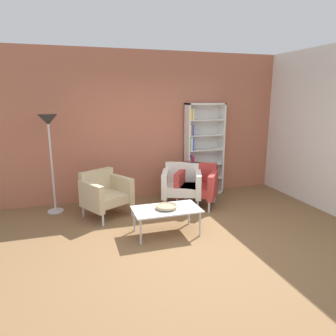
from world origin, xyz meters
name	(u,v)px	position (x,y,z in m)	size (l,w,h in m)	color
ground_plane	(192,248)	(0.00, 0.00, 0.00)	(8.32, 8.32, 0.00)	brown
brick_back_panel	(148,126)	(0.00, 2.46, 1.45)	(6.40, 0.12, 2.90)	#B2664C
plaster_right_partition	(335,131)	(2.86, 0.60, 1.45)	(0.12, 5.20, 2.90)	silver
bookshelf_tall	(201,150)	(1.09, 2.25, 0.93)	(0.80, 0.30, 1.90)	silver
coffee_table_low	(166,211)	(-0.20, 0.54, 0.37)	(1.00, 0.56, 0.40)	silver
decorative_bowl	(166,206)	(-0.20, 0.54, 0.43)	(0.32, 0.32, 0.05)	tan
armchair_by_bookshelf	(105,193)	(-1.00, 1.56, 0.41)	(0.93, 0.91, 0.78)	#C6B289
armchair_near_window	(182,184)	(0.46, 1.69, 0.41)	(0.89, 0.86, 0.78)	white
armchair_corner_red	(197,184)	(0.74, 1.60, 0.41)	(0.95, 0.93, 0.78)	#B73833
floor_lamp_torchiere	(49,132)	(-1.84, 2.01, 1.45)	(0.32, 0.32, 1.74)	silver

